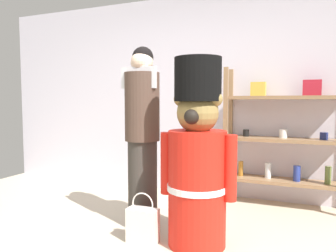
% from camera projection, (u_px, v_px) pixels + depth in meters
% --- Properties ---
extents(back_wall, '(6.40, 0.12, 2.60)m').
position_uv_depth(back_wall, '(208.00, 95.00, 4.26)').
color(back_wall, silver).
rests_on(back_wall, ground_plane).
extents(merchandise_shelf, '(1.33, 0.35, 1.62)m').
position_uv_depth(merchandise_shelf, '(284.00, 135.00, 3.73)').
color(merchandise_shelf, '#93704C').
rests_on(merchandise_shelf, ground_plane).
extents(teddy_bear_guard, '(0.66, 0.51, 1.58)m').
position_uv_depth(teddy_bear_guard, '(197.00, 161.00, 2.71)').
color(teddy_bear_guard, red).
rests_on(teddy_bear_guard, ground_plane).
extents(person_shopper, '(0.35, 0.33, 1.73)m').
position_uv_depth(person_shopper, '(142.00, 134.00, 3.09)').
color(person_shopper, '#38332D').
rests_on(person_shopper, ground_plane).
extents(shopping_bag, '(0.27, 0.13, 0.44)m').
position_uv_depth(shopping_bag, '(143.00, 225.00, 2.79)').
color(shopping_bag, silver).
rests_on(shopping_bag, ground_plane).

